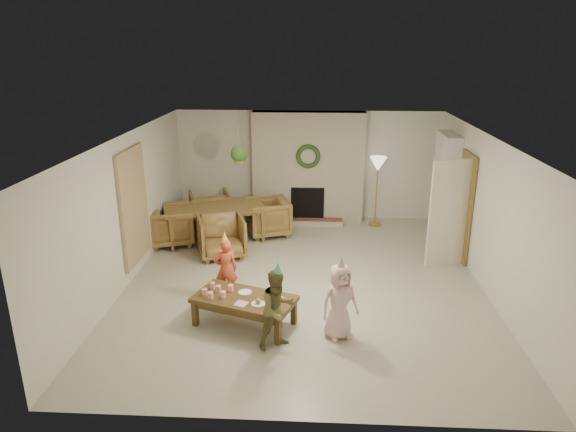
# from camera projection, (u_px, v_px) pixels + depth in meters

# --- Properties ---
(floor) EXTENTS (7.00, 7.00, 0.00)m
(floor) POSITION_uv_depth(u_px,v_px,m) (304.00, 281.00, 8.89)
(floor) COLOR #B7B29E
(floor) RESTS_ON ground
(ceiling) EXTENTS (7.00, 7.00, 0.00)m
(ceiling) POSITION_uv_depth(u_px,v_px,m) (306.00, 138.00, 8.09)
(ceiling) COLOR white
(ceiling) RESTS_ON wall_back
(wall_back) EXTENTS (7.00, 0.00, 7.00)m
(wall_back) POSITION_uv_depth(u_px,v_px,m) (308.00, 165.00, 11.80)
(wall_back) COLOR silver
(wall_back) RESTS_ON floor
(wall_front) EXTENTS (7.00, 0.00, 7.00)m
(wall_front) POSITION_uv_depth(u_px,v_px,m) (297.00, 320.00, 5.17)
(wall_front) COLOR silver
(wall_front) RESTS_ON floor
(wall_left) EXTENTS (0.00, 7.00, 7.00)m
(wall_left) POSITION_uv_depth(u_px,v_px,m) (127.00, 210.00, 8.64)
(wall_left) COLOR silver
(wall_left) RESTS_ON floor
(wall_right) EXTENTS (0.00, 7.00, 7.00)m
(wall_right) POSITION_uv_depth(u_px,v_px,m) (489.00, 216.00, 8.33)
(wall_right) COLOR silver
(wall_right) RESTS_ON floor
(fireplace_mass) EXTENTS (2.50, 0.40, 2.50)m
(fireplace_mass) POSITION_uv_depth(u_px,v_px,m) (308.00, 167.00, 11.61)
(fireplace_mass) COLOR #591717
(fireplace_mass) RESTS_ON floor
(fireplace_hearth) EXTENTS (1.60, 0.30, 0.12)m
(fireplace_hearth) POSITION_uv_depth(u_px,v_px,m) (307.00, 222.00, 11.66)
(fireplace_hearth) COLOR #5C1C19
(fireplace_hearth) RESTS_ON floor
(fireplace_firebox) EXTENTS (0.75, 0.12, 0.75)m
(fireplace_firebox) POSITION_uv_depth(u_px,v_px,m) (308.00, 203.00, 11.69)
(fireplace_firebox) COLOR black
(fireplace_firebox) RESTS_ON floor
(fireplace_wreath) EXTENTS (0.54, 0.10, 0.54)m
(fireplace_wreath) POSITION_uv_depth(u_px,v_px,m) (308.00, 156.00, 11.30)
(fireplace_wreath) COLOR #204118
(fireplace_wreath) RESTS_ON fireplace_mass
(floor_lamp_base) EXTENTS (0.29, 0.29, 0.03)m
(floor_lamp_base) POSITION_uv_depth(u_px,v_px,m) (375.00, 224.00, 11.64)
(floor_lamp_base) COLOR gold
(floor_lamp_base) RESTS_ON floor
(floor_lamp_post) EXTENTS (0.03, 0.03, 1.41)m
(floor_lamp_post) POSITION_uv_depth(u_px,v_px,m) (376.00, 194.00, 11.41)
(floor_lamp_post) COLOR gold
(floor_lamp_post) RESTS_ON floor
(floor_lamp_shade) EXTENTS (0.38, 0.38, 0.31)m
(floor_lamp_shade) POSITION_uv_depth(u_px,v_px,m) (378.00, 164.00, 11.20)
(floor_lamp_shade) COLOR beige
(floor_lamp_shade) RESTS_ON floor_lamp_post
(bookshelf_carcass) EXTENTS (0.30, 1.00, 2.20)m
(bookshelf_carcass) POSITION_uv_depth(u_px,v_px,m) (445.00, 187.00, 10.57)
(bookshelf_carcass) COLOR white
(bookshelf_carcass) RESTS_ON floor
(bookshelf_shelf_a) EXTENTS (0.30, 0.92, 0.03)m
(bookshelf_shelf_a) POSITION_uv_depth(u_px,v_px,m) (441.00, 217.00, 10.77)
(bookshelf_shelf_a) COLOR white
(bookshelf_shelf_a) RESTS_ON bookshelf_carcass
(bookshelf_shelf_b) EXTENTS (0.30, 0.92, 0.03)m
(bookshelf_shelf_b) POSITION_uv_depth(u_px,v_px,m) (442.00, 199.00, 10.65)
(bookshelf_shelf_b) COLOR white
(bookshelf_shelf_b) RESTS_ON bookshelf_carcass
(bookshelf_shelf_c) EXTENTS (0.30, 0.92, 0.03)m
(bookshelf_shelf_c) POSITION_uv_depth(u_px,v_px,m) (444.00, 180.00, 10.52)
(bookshelf_shelf_c) COLOR white
(bookshelf_shelf_c) RESTS_ON bookshelf_carcass
(bookshelf_shelf_d) EXTENTS (0.30, 0.92, 0.03)m
(bookshelf_shelf_d) POSITION_uv_depth(u_px,v_px,m) (446.00, 161.00, 10.39)
(bookshelf_shelf_d) COLOR white
(bookshelf_shelf_d) RESTS_ON bookshelf_carcass
(books_row_lower) EXTENTS (0.20, 0.40, 0.24)m
(books_row_lower) POSITION_uv_depth(u_px,v_px,m) (442.00, 213.00, 10.59)
(books_row_lower) COLOR maroon
(books_row_lower) RESTS_ON bookshelf_shelf_a
(books_row_mid) EXTENTS (0.20, 0.44, 0.24)m
(books_row_mid) POSITION_uv_depth(u_px,v_px,m) (442.00, 192.00, 10.65)
(books_row_mid) COLOR #273A92
(books_row_mid) RESTS_ON bookshelf_shelf_b
(books_row_upper) EXTENTS (0.20, 0.36, 0.22)m
(books_row_upper) POSITION_uv_depth(u_px,v_px,m) (445.00, 175.00, 10.38)
(books_row_upper) COLOR #AF7225
(books_row_upper) RESTS_ON bookshelf_shelf_c
(door_frame) EXTENTS (0.05, 0.86, 2.04)m
(door_frame) POSITION_uv_depth(u_px,v_px,m) (464.00, 207.00, 9.54)
(door_frame) COLOR olive
(door_frame) RESTS_ON floor
(door_leaf) EXTENTS (0.77, 0.32, 2.00)m
(door_leaf) POSITION_uv_depth(u_px,v_px,m) (449.00, 214.00, 9.21)
(door_leaf) COLOR beige
(door_leaf) RESTS_ON floor
(curtain_panel) EXTENTS (0.06, 1.20, 2.00)m
(curtain_panel) POSITION_uv_depth(u_px,v_px,m) (134.00, 206.00, 8.83)
(curtain_panel) COLOR #C7B58C
(curtain_panel) RESTS_ON wall_left
(dining_table) EXTENTS (2.29, 1.72, 0.72)m
(dining_table) POSITION_uv_depth(u_px,v_px,m) (215.00, 223.00, 10.65)
(dining_table) COLOR olive
(dining_table) RESTS_ON floor
(dining_chair_near) EXTENTS (1.08, 1.09, 0.79)m
(dining_chair_near) POSITION_uv_depth(u_px,v_px,m) (222.00, 237.00, 9.82)
(dining_chair_near) COLOR olive
(dining_chair_near) RESTS_ON floor
(dining_chair_far) EXTENTS (1.08, 1.09, 0.79)m
(dining_chair_far) POSITION_uv_depth(u_px,v_px,m) (210.00, 209.00, 11.46)
(dining_chair_far) COLOR olive
(dining_chair_far) RESTS_ON floor
(dining_chair_left) EXTENTS (1.09, 1.08, 0.79)m
(dining_chair_left) POSITION_uv_depth(u_px,v_px,m) (171.00, 226.00, 10.42)
(dining_chair_left) COLOR olive
(dining_chair_left) RESTS_ON floor
(dining_chair_right) EXTENTS (1.09, 1.08, 0.79)m
(dining_chair_right) POSITION_uv_depth(u_px,v_px,m) (268.00, 217.00, 10.92)
(dining_chair_right) COLOR olive
(dining_chair_right) RESTS_ON floor
(hanging_plant_cord) EXTENTS (0.01, 0.01, 0.70)m
(hanging_plant_cord) POSITION_uv_depth(u_px,v_px,m) (239.00, 142.00, 9.69)
(hanging_plant_cord) COLOR tan
(hanging_plant_cord) RESTS_ON ceiling
(hanging_plant_pot) EXTENTS (0.16, 0.16, 0.12)m
(hanging_plant_pot) POSITION_uv_depth(u_px,v_px,m) (239.00, 160.00, 9.80)
(hanging_plant_pot) COLOR #9C6232
(hanging_plant_pot) RESTS_ON hanging_plant_cord
(hanging_plant_foliage) EXTENTS (0.32, 0.32, 0.32)m
(hanging_plant_foliage) POSITION_uv_depth(u_px,v_px,m) (239.00, 154.00, 9.76)
(hanging_plant_foliage) COLOR #284A18
(hanging_plant_foliage) RESTS_ON hanging_plant_pot
(coffee_table_top) EXTENTS (1.60, 1.16, 0.07)m
(coffee_table_top) POSITION_uv_depth(u_px,v_px,m) (244.00, 299.00, 7.38)
(coffee_table_top) COLOR #50391A
(coffee_table_top) RESTS_ON floor
(coffee_table_apron) EXTENTS (1.46, 1.02, 0.09)m
(coffee_table_apron) POSITION_uv_depth(u_px,v_px,m) (244.00, 304.00, 7.40)
(coffee_table_apron) COLOR #50391A
(coffee_table_apron) RESTS_ON floor
(coffee_leg_fl) EXTENTS (0.10, 0.10, 0.38)m
(coffee_leg_fl) POSITION_uv_depth(u_px,v_px,m) (195.00, 313.00, 7.43)
(coffee_leg_fl) COLOR #50391A
(coffee_leg_fl) RESTS_ON floor
(coffee_leg_fr) EXTENTS (0.10, 0.10, 0.38)m
(coffee_leg_fr) POSITION_uv_depth(u_px,v_px,m) (278.00, 332.00, 6.95)
(coffee_leg_fr) COLOR #50391A
(coffee_leg_fr) RESTS_ON floor
(coffee_leg_bl) EXTENTS (0.10, 0.10, 0.38)m
(coffee_leg_bl) POSITION_uv_depth(u_px,v_px,m) (216.00, 296.00, 7.95)
(coffee_leg_bl) COLOR #50391A
(coffee_leg_bl) RESTS_ON floor
(coffee_leg_br) EXTENTS (0.10, 0.10, 0.38)m
(coffee_leg_br) POSITION_uv_depth(u_px,v_px,m) (294.00, 312.00, 7.47)
(coffee_leg_br) COLOR #50391A
(coffee_leg_br) RESTS_ON floor
(cup_a) EXTENTS (0.10, 0.10, 0.10)m
(cup_a) POSITION_uv_depth(u_px,v_px,m) (205.00, 292.00, 7.41)
(cup_a) COLOR white
(cup_a) RESTS_ON coffee_table_top
(cup_b) EXTENTS (0.10, 0.10, 0.10)m
(cup_b) POSITION_uv_depth(u_px,v_px,m) (213.00, 286.00, 7.60)
(cup_b) COLOR white
(cup_b) RESTS_ON coffee_table_top
(cup_c) EXTENTS (0.10, 0.10, 0.10)m
(cup_c) POSITION_uv_depth(u_px,v_px,m) (211.00, 295.00, 7.31)
(cup_c) COLOR white
(cup_c) RESTS_ON coffee_table_top
(cup_d) EXTENTS (0.10, 0.10, 0.10)m
(cup_d) POSITION_uv_depth(u_px,v_px,m) (218.00, 289.00, 7.50)
(cup_d) COLOR white
(cup_d) RESTS_ON coffee_table_top
(cup_e) EXTENTS (0.10, 0.10, 0.10)m
(cup_e) POSITION_uv_depth(u_px,v_px,m) (223.00, 295.00, 7.33)
(cup_e) COLOR white
(cup_e) RESTS_ON coffee_table_top
(cup_f) EXTENTS (0.10, 0.10, 0.10)m
(cup_f) POSITION_uv_depth(u_px,v_px,m) (231.00, 288.00, 7.53)
(cup_f) COLOR white
(cup_f) RESTS_ON coffee_table_top
(plate_a) EXTENTS (0.26, 0.26, 0.01)m
(plate_a) POSITION_uv_depth(u_px,v_px,m) (245.00, 292.00, 7.50)
(plate_a) COLOR white
(plate_a) RESTS_ON coffee_table_top
(plate_b) EXTENTS (0.26, 0.26, 0.01)m
(plate_b) POSITION_uv_depth(u_px,v_px,m) (258.00, 304.00, 7.17)
(plate_b) COLOR white
(plate_b) RESTS_ON coffee_table_top
(plate_c) EXTENTS (0.26, 0.26, 0.01)m
(plate_c) POSITION_uv_depth(u_px,v_px,m) (279.00, 300.00, 7.28)
(plate_c) COLOR white
(plate_c) RESTS_ON coffee_table_top
(food_scoop) EXTENTS (0.10, 0.10, 0.08)m
(food_scoop) POSITION_uv_depth(u_px,v_px,m) (258.00, 301.00, 7.15)
(food_scoop) COLOR tan
(food_scoop) RESTS_ON plate_b
(napkin_left) EXTENTS (0.21, 0.21, 0.01)m
(napkin_left) POSITION_uv_depth(u_px,v_px,m) (241.00, 304.00, 7.17)
(napkin_left) COLOR #D59DAD
(napkin_left) RESTS_ON coffee_table_top
(napkin_right) EXTENTS (0.21, 0.21, 0.01)m
(napkin_right) POSITION_uv_depth(u_px,v_px,m) (274.00, 296.00, 7.40)
(napkin_right) COLOR #D59DAD
(napkin_right) RESTS_ON coffee_table_top
(child_red) EXTENTS (0.43, 0.35, 1.01)m
(child_red) POSITION_uv_depth(u_px,v_px,m) (226.00, 269.00, 8.12)
(child_red) COLOR #C7452A
(child_red) RESTS_ON floor
(party_hat_red) EXTENTS (0.14, 0.14, 0.19)m
(party_hat_red) POSITION_uv_depth(u_px,v_px,m) (224.00, 237.00, 7.94)
(party_hat_red) COLOR #E5EA4E
(party_hat_red) RESTS_ON child_red
(child_plaid) EXTENTS (0.69, 0.66, 1.12)m
(child_plaid) POSITION_uv_depth(u_px,v_px,m) (278.00, 309.00, 6.79)
(child_plaid) COLOR brown
(child_plaid) RESTS_ON floor
(party_hat_plaid) EXTENTS (0.16, 0.16, 0.18)m
(party_hat_plaid) POSITION_uv_depth(u_px,v_px,m) (278.00, 268.00, 6.60)
(party_hat_plaid) COLOR #51BD76
(party_hat_plaid) RESTS_ON child_plaid
(child_pink) EXTENTS (0.63, 0.53, 1.09)m
(child_pink) POSITION_uv_depth(u_px,v_px,m) (340.00, 302.00, 7.02)
(child_pink) COLOR beige
(child_pink) RESTS_ON floor
(party_hat_pink) EXTENTS (0.17, 0.17, 0.20)m
(party_hat_pink) POSITION_uv_depth(u_px,v_px,m) (341.00, 262.00, 6.84)
(party_hat_pink) COLOR #AFAFB6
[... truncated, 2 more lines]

